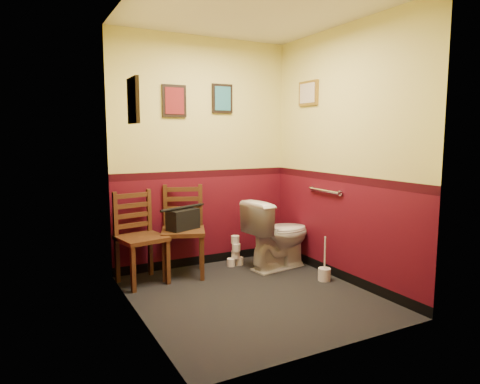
% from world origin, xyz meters
% --- Properties ---
extents(floor, '(2.20, 2.40, 0.00)m').
position_xyz_m(floor, '(0.00, 0.00, 0.00)').
color(floor, black).
rests_on(floor, ground).
extents(ceiling, '(2.20, 2.40, 0.00)m').
position_xyz_m(ceiling, '(0.00, 0.00, 2.70)').
color(ceiling, silver).
rests_on(ceiling, ground).
extents(wall_back, '(2.20, 0.00, 2.70)m').
position_xyz_m(wall_back, '(0.00, 1.20, 1.35)').
color(wall_back, '#530B19').
rests_on(wall_back, ground).
extents(wall_front, '(2.20, 0.00, 2.70)m').
position_xyz_m(wall_front, '(0.00, -1.20, 1.35)').
color(wall_front, '#530B19').
rests_on(wall_front, ground).
extents(wall_left, '(0.00, 2.40, 2.70)m').
position_xyz_m(wall_left, '(-1.10, 0.00, 1.35)').
color(wall_left, '#530B19').
rests_on(wall_left, ground).
extents(wall_right, '(0.00, 2.40, 2.70)m').
position_xyz_m(wall_right, '(1.10, 0.00, 1.35)').
color(wall_right, '#530B19').
rests_on(wall_right, ground).
extents(grab_bar, '(0.05, 0.56, 0.06)m').
position_xyz_m(grab_bar, '(1.07, 0.25, 0.95)').
color(grab_bar, silver).
rests_on(grab_bar, wall_right).
extents(framed_print_back_a, '(0.28, 0.04, 0.36)m').
position_xyz_m(framed_print_back_a, '(-0.35, 1.18, 1.95)').
color(framed_print_back_a, black).
rests_on(framed_print_back_a, wall_back).
extents(framed_print_back_b, '(0.26, 0.04, 0.34)m').
position_xyz_m(framed_print_back_b, '(0.25, 1.18, 2.00)').
color(framed_print_back_b, black).
rests_on(framed_print_back_b, wall_back).
extents(framed_print_left, '(0.04, 0.30, 0.38)m').
position_xyz_m(framed_print_left, '(-1.08, 0.10, 1.85)').
color(framed_print_left, black).
rests_on(framed_print_left, wall_left).
extents(framed_print_right, '(0.04, 0.34, 0.28)m').
position_xyz_m(framed_print_right, '(1.08, 0.60, 2.05)').
color(framed_print_right, olive).
rests_on(framed_print_right, wall_right).
extents(toilet, '(0.88, 0.57, 0.81)m').
position_xyz_m(toilet, '(0.72, 0.65, 0.40)').
color(toilet, white).
rests_on(toilet, floor).
extents(toilet_brush, '(0.14, 0.14, 0.49)m').
position_xyz_m(toilet_brush, '(0.92, 0.02, 0.08)').
color(toilet_brush, silver).
rests_on(toilet_brush, floor).
extents(chair_left, '(0.54, 0.54, 0.98)m').
position_xyz_m(chair_left, '(-0.86, 0.91, 0.49)').
color(chair_left, '#543119').
rests_on(chair_left, floor).
extents(chair_right, '(0.61, 0.61, 1.01)m').
position_xyz_m(chair_right, '(-0.35, 0.95, 0.50)').
color(chair_right, '#543119').
rests_on(chair_right, floor).
extents(handbag, '(0.40, 0.30, 0.26)m').
position_xyz_m(handbag, '(-0.37, 0.91, 0.64)').
color(handbag, black).
rests_on(handbag, chair_right).
extents(tp_stack, '(0.21, 0.13, 0.37)m').
position_xyz_m(tp_stack, '(0.31, 0.95, 0.16)').
color(tp_stack, silver).
rests_on(tp_stack, floor).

